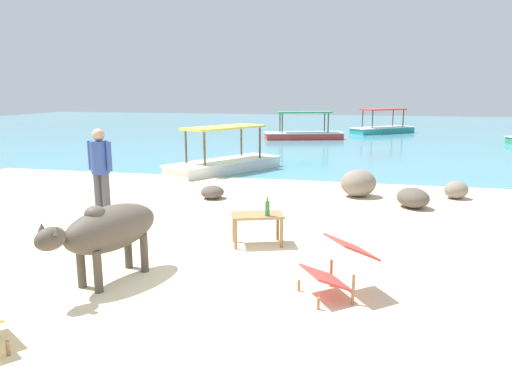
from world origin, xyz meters
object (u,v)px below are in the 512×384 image
boat_red (304,133)px  boat_teal (383,128)px  low_bench_table (257,219)px  person_standing (100,166)px  deck_chair_far (338,264)px  cow (109,230)px  bottle (267,208)px  boat_white (224,162)px

boat_red → boat_teal: bearing=-150.2°
low_bench_table → boat_teal: 20.42m
person_standing → boat_red: (1.57, 15.30, -0.70)m
deck_chair_far → boat_teal: size_ratio=0.27×
low_bench_table → deck_chair_far: bearing=-70.7°
cow → person_standing: 3.15m
bottle → deck_chair_far: (1.14, -1.53, -0.21)m
cow → low_bench_table: (1.42, 1.78, -0.25)m
person_standing → boat_white: person_standing is taller
deck_chair_far → boat_white: 8.89m
boat_teal → deck_chair_far: bearing=-134.2°
deck_chair_far → person_standing: size_ratio=0.57×
deck_chair_far → cow: bearing=-28.0°
boat_teal → bottle: bearing=-137.5°
bottle → boat_red: boat_red is taller
cow → person_standing: bearing=-130.5°
boat_red → boat_white: 9.78m
boat_red → boat_teal: same height
cow → boat_red: bearing=-162.2°
boat_white → boat_teal: same height
low_bench_table → bottle: 0.27m
deck_chair_far → boat_white: bearing=-96.6°
boat_red → boat_teal: 5.53m
bottle → deck_chair_far: bearing=-53.5°
deck_chair_far → person_standing: (-4.39, 2.49, 0.56)m
bottle → deck_chair_far: 1.92m
bottle → low_bench_table: bearing=157.1°
bottle → cow: bearing=-133.0°
person_standing → boat_white: size_ratio=0.43×
deck_chair_far → person_standing: person_standing is taller
cow → low_bench_table: size_ratio=2.03×
boat_red → boat_teal: (3.69, 4.12, 0.00)m
low_bench_table → boat_white: boat_white is taller
low_bench_table → person_standing: 3.25m
low_bench_table → deck_chair_far: deck_chair_far is taller
low_bench_table → bottle: bearing=-42.8°
deck_chair_far → boat_white: (-3.77, 8.05, -0.13)m
cow → deck_chair_far: cow is taller
cow → low_bench_table: cow is taller
bottle → deck_chair_far: bottle is taller
bottle → boat_red: bearing=95.9°
person_standing → boat_white: (0.62, 5.57, -0.70)m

